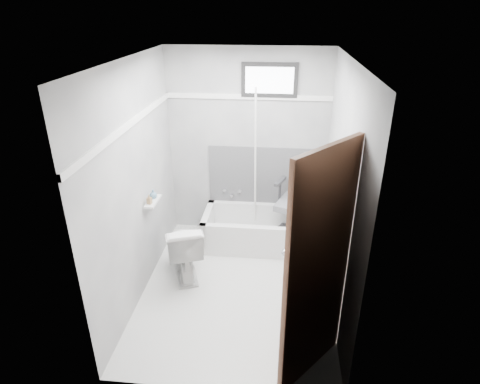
# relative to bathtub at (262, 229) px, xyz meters

# --- Properties ---
(floor) EXTENTS (2.60, 2.60, 0.00)m
(floor) POSITION_rel_bathtub_xyz_m (-0.23, -0.93, -0.21)
(floor) COLOR white
(floor) RESTS_ON ground
(ceiling) EXTENTS (2.60, 2.60, 0.00)m
(ceiling) POSITION_rel_bathtub_xyz_m (-0.23, -0.93, 2.19)
(ceiling) COLOR silver
(ceiling) RESTS_ON floor
(wall_back) EXTENTS (2.00, 0.02, 2.40)m
(wall_back) POSITION_rel_bathtub_xyz_m (-0.23, 0.37, 0.99)
(wall_back) COLOR slate
(wall_back) RESTS_ON floor
(wall_front) EXTENTS (2.00, 0.02, 2.40)m
(wall_front) POSITION_rel_bathtub_xyz_m (-0.23, -2.23, 0.99)
(wall_front) COLOR slate
(wall_front) RESTS_ON floor
(wall_left) EXTENTS (0.02, 2.60, 2.40)m
(wall_left) POSITION_rel_bathtub_xyz_m (-1.23, -0.93, 0.99)
(wall_left) COLOR slate
(wall_left) RESTS_ON floor
(wall_right) EXTENTS (0.02, 2.60, 2.40)m
(wall_right) POSITION_rel_bathtub_xyz_m (0.77, -0.93, 0.99)
(wall_right) COLOR slate
(wall_right) RESTS_ON floor
(bathtub) EXTENTS (1.50, 0.70, 0.42)m
(bathtub) POSITION_rel_bathtub_xyz_m (0.00, 0.00, 0.00)
(bathtub) COLOR silver
(bathtub) RESTS_ON floor
(office_chair) EXTENTS (0.78, 0.78, 1.05)m
(office_chair) POSITION_rel_bathtub_xyz_m (0.45, 0.05, 0.43)
(office_chair) COLOR slate
(office_chair) RESTS_ON bathtub
(toilet) EXTENTS (0.60, 0.79, 0.68)m
(toilet) POSITION_rel_bathtub_xyz_m (-0.85, -0.74, 0.13)
(toilet) COLOR white
(toilet) RESTS_ON floor
(door) EXTENTS (0.78, 0.78, 2.00)m
(door) POSITION_rel_bathtub_xyz_m (0.75, -2.21, 0.79)
(door) COLOR brown
(door) RESTS_ON floor
(window) EXTENTS (0.66, 0.04, 0.40)m
(window) POSITION_rel_bathtub_xyz_m (0.02, 0.36, 1.81)
(window) COLOR black
(window) RESTS_ON wall_back
(backerboard) EXTENTS (1.50, 0.02, 0.78)m
(backerboard) POSITION_rel_bathtub_xyz_m (0.02, 0.36, 0.59)
(backerboard) COLOR #4C4C4F
(backerboard) RESTS_ON wall_back
(trim_back) EXTENTS (2.00, 0.02, 0.06)m
(trim_back) POSITION_rel_bathtub_xyz_m (-0.23, 0.36, 1.61)
(trim_back) COLOR white
(trim_back) RESTS_ON wall_back
(trim_left) EXTENTS (0.02, 2.60, 0.06)m
(trim_left) POSITION_rel_bathtub_xyz_m (-1.22, -0.93, 1.61)
(trim_left) COLOR white
(trim_left) RESTS_ON wall_left
(pole) EXTENTS (0.02, 0.35, 1.93)m
(pole) POSITION_rel_bathtub_xyz_m (-0.11, 0.13, 0.84)
(pole) COLOR white
(pole) RESTS_ON bathtub
(shelf) EXTENTS (0.10, 0.32, 0.02)m
(shelf) POSITION_rel_bathtub_xyz_m (-1.16, -0.70, 0.69)
(shelf) COLOR silver
(shelf) RESTS_ON wall_left
(soap_bottle_a) EXTENTS (0.05, 0.05, 0.10)m
(soap_bottle_a) POSITION_rel_bathtub_xyz_m (-1.17, -0.78, 0.76)
(soap_bottle_a) COLOR #95734A
(soap_bottle_a) RESTS_ON shelf
(soap_bottle_b) EXTENTS (0.10, 0.10, 0.10)m
(soap_bottle_b) POSITION_rel_bathtub_xyz_m (-1.17, -0.64, 0.75)
(soap_bottle_b) COLOR slate
(soap_bottle_b) RESTS_ON shelf
(faucet) EXTENTS (0.26, 0.10, 0.16)m
(faucet) POSITION_rel_bathtub_xyz_m (-0.43, 0.34, 0.34)
(faucet) COLOR silver
(faucet) RESTS_ON wall_back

